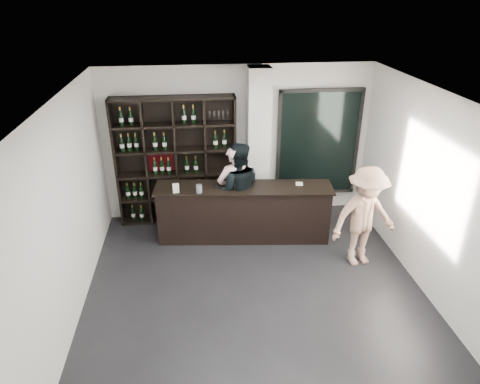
{
  "coord_description": "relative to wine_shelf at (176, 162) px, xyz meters",
  "views": [
    {
      "loc": [
        -0.8,
        -4.85,
        4.15
      ],
      "look_at": [
        -0.13,
        1.1,
        1.23
      ],
      "focal_mm": 32.0,
      "sensor_mm": 36.0,
      "label": 1
    }
  ],
  "objects": [
    {
      "name": "taster_pink",
      "position": [
        1.0,
        -0.72,
        -0.34
      ],
      "size": [
        0.73,
        0.6,
        1.73
      ],
      "primitive_type": "imported",
      "rotation": [
        0.0,
        0.0,
        3.49
      ],
      "color": "beige",
      "rests_on": "floor"
    },
    {
      "name": "taster_black",
      "position": [
        1.05,
        -0.72,
        -0.31
      ],
      "size": [
        0.9,
        0.72,
        1.78
      ],
      "primitive_type": "imported",
      "rotation": [
        0.0,
        0.0,
        3.08
      ],
      "color": "black",
      "rests_on": "floor"
    },
    {
      "name": "floor",
      "position": [
        1.15,
        -2.57,
        -1.2
      ],
      "size": [
        5.0,
        5.5,
        0.01
      ],
      "primitive_type": "cube",
      "color": "black",
      "rests_on": "ground"
    },
    {
      "name": "wine_shelf",
      "position": [
        0.0,
        0.0,
        0.0
      ],
      "size": [
        2.2,
        0.35,
        2.4
      ],
      "primitive_type": null,
      "color": "black",
      "rests_on": "floor"
    },
    {
      "name": "napkin_stack",
      "position": [
        2.13,
        -0.82,
        -0.18
      ],
      "size": [
        0.14,
        0.14,
        0.02
      ],
      "primitive_type": "cube",
      "rotation": [
        0.0,
        0.0,
        -0.2
      ],
      "color": "white",
      "rests_on": "tasting_counter"
    },
    {
      "name": "customer",
      "position": [
        2.95,
        -1.8,
        -0.35
      ],
      "size": [
        1.19,
        0.82,
        1.69
      ],
      "primitive_type": "imported",
      "rotation": [
        0.0,
        0.0,
        0.18
      ],
      "color": "tan",
      "rests_on": "floor"
    },
    {
      "name": "glass_panel",
      "position": [
        2.7,
        0.12,
        0.2
      ],
      "size": [
        1.6,
        0.08,
        2.1
      ],
      "color": "black",
      "rests_on": "floor"
    },
    {
      "name": "card_stand",
      "position": [
        0.0,
        -0.9,
        -0.11
      ],
      "size": [
        0.11,
        0.06,
        0.16
      ],
      "primitive_type": "cube",
      "rotation": [
        0.0,
        0.0,
        0.09
      ],
      "color": "white",
      "rests_on": "tasting_counter"
    },
    {
      "name": "spit_cup",
      "position": [
        0.39,
        -0.95,
        -0.13
      ],
      "size": [
        0.12,
        0.12,
        0.14
      ],
      "primitive_type": "cylinder",
      "rotation": [
        0.0,
        0.0,
        -0.2
      ],
      "color": "silver",
      "rests_on": "tasting_counter"
    },
    {
      "name": "wine_glass",
      "position": [
        1.0,
        -0.93,
        -0.1
      ],
      "size": [
        0.09,
        0.09,
        0.18
      ],
      "primitive_type": null,
      "rotation": [
        0.0,
        0.0,
        0.18
      ],
      "color": "white",
      "rests_on": "tasting_counter"
    },
    {
      "name": "tasting_counter",
      "position": [
        1.15,
        -0.82,
        -0.69
      ],
      "size": [
        3.06,
        0.64,
        1.01
      ],
      "rotation": [
        0.0,
        0.0,
        -0.1
      ],
      "color": "black",
      "rests_on": "floor"
    },
    {
      "name": "structural_column",
      "position": [
        1.5,
        -0.1,
        0.25
      ],
      "size": [
        0.4,
        0.4,
        2.9
      ],
      "primitive_type": "cube",
      "color": "silver",
      "rests_on": "floor"
    }
  ]
}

